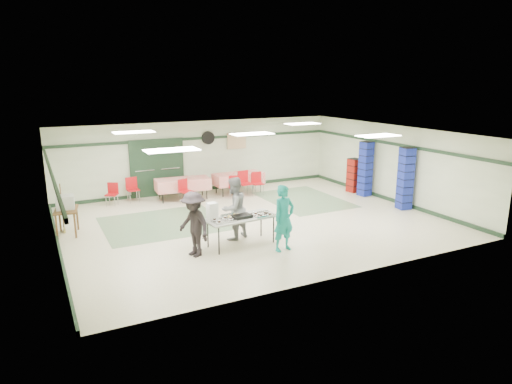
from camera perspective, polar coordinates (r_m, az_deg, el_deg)
name	(u,v)px	position (r m, az deg, el deg)	size (l,w,h in m)	color
floor	(252,221)	(14.00, -0.49, -3.68)	(11.00, 11.00, 0.00)	beige
ceiling	(252,133)	(13.43, -0.51, 7.36)	(11.00, 11.00, 0.00)	silver
wall_back	(201,156)	(17.74, -6.93, 4.46)	(11.00, 11.00, 0.00)	silver
wall_front	(345,218)	(9.94, 11.01, -3.21)	(11.00, 11.00, 0.00)	silver
wall_left	(52,199)	(12.34, -24.10, -0.84)	(9.00, 9.00, 0.00)	silver
wall_right	(392,164)	(16.77, 16.66, 3.43)	(9.00, 9.00, 0.00)	silver
trim_back	(200,138)	(17.61, -6.96, 6.69)	(11.00, 0.06, 0.10)	#1C3320
baseboard_back	(202,189)	(17.96, -6.77, 0.39)	(11.00, 0.06, 0.12)	#1C3320
trim_left	(51,171)	(12.19, -24.29, 2.36)	(9.00, 0.06, 0.10)	#1C3320
baseboard_left	(59,248)	(12.70, -23.39, -6.46)	(9.00, 0.06, 0.12)	#1C3320
trim_right	(393,144)	(16.64, 16.75, 5.79)	(9.00, 0.06, 0.10)	#1C3320
baseboard_right	(389,199)	(17.02, 16.29, -0.85)	(9.00, 0.06, 0.12)	#1C3320
green_patch_a	(163,223)	(14.07, -11.51, -3.87)	(3.50, 3.00, 0.01)	slate
green_patch_b	(303,200)	(16.58, 5.93, -0.94)	(2.50, 3.50, 0.01)	slate
double_door_left	(144,169)	(17.13, -13.77, 2.81)	(0.90, 0.06, 2.10)	#979996
double_door_right	(170,167)	(17.36, -10.72, 3.11)	(0.90, 0.06, 2.10)	#979996
door_frame	(157,168)	(17.22, -12.23, 2.95)	(2.00, 0.03, 2.15)	#1C3320
wall_fan	(208,138)	(17.68, -6.01, 6.75)	(0.50, 0.50, 0.10)	black
scroll_banner	(237,141)	(18.16, -2.43, 6.36)	(0.80, 0.02, 0.60)	#D1B383
serving_table	(241,219)	(11.85, -1.88, -3.35)	(1.95, 0.95, 0.76)	#BCBCB6
sheet_tray_right	(263,215)	(12.01, 0.85, -2.83)	(0.56, 0.43, 0.02)	silver
sheet_tray_mid	(234,216)	(11.89, -2.75, -3.03)	(0.58, 0.44, 0.02)	silver
sheet_tray_left	(223,221)	(11.52, -4.10, -3.61)	(0.57, 0.43, 0.02)	silver
baking_pan	(242,216)	(11.76, -1.79, -3.06)	(0.50, 0.31, 0.08)	black
foam_box_stack	(212,211)	(11.59, -5.49, -2.42)	(0.24, 0.22, 0.45)	white
volunteer_teal	(284,218)	(11.47, 3.50, -3.29)	(0.62, 0.41, 1.69)	teal
volunteer_grey	(234,209)	(12.28, -2.81, -2.08)	(0.83, 0.65, 1.71)	gray
volunteer_dark	(194,224)	(11.20, -7.79, -4.01)	(1.05, 0.60, 1.62)	black
dining_table_a	(238,178)	(17.39, -2.22, 1.75)	(1.91, 0.88, 0.77)	red
dining_table_b	(183,184)	(16.63, -9.14, 1.01)	(1.97, 1.00, 0.77)	red
chair_a	(244,181)	(16.89, -1.47, 1.42)	(0.48, 0.48, 0.94)	red
chair_b	(234,184)	(16.72, -2.78, 0.96)	(0.49, 0.49, 0.80)	red
chair_c	(257,181)	(17.12, 0.14, 1.39)	(0.43, 0.43, 0.85)	red
chair_d	(185,189)	(16.07, -8.91, 0.40)	(0.52, 0.52, 0.86)	red
chair_loose_a	(132,187)	(16.69, -15.22, 0.61)	(0.43, 0.43, 0.87)	red
chair_loose_b	(112,192)	(16.37, -17.53, 0.02)	(0.50, 0.51, 0.79)	red
crate_stack_blue_a	(366,169)	(17.32, 13.53, 2.82)	(0.39, 0.39, 2.03)	#1A2FA0
crate_stack_red	(354,175)	(17.89, 12.12, 2.05)	(0.40, 0.40, 1.30)	maroon
crate_stack_blue_b	(405,179)	(15.86, 18.18, 1.60)	(0.40, 0.40, 2.08)	#1A2FA0
printer_table	(66,212)	(13.70, -22.63, -2.38)	(0.73, 0.99, 0.74)	brown
office_printer	(65,202)	(13.65, -22.75, -1.18)	(0.47, 0.41, 0.38)	#AFB0AB
broom	(62,207)	(13.98, -23.09, -1.74)	(0.03, 0.03, 1.41)	brown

